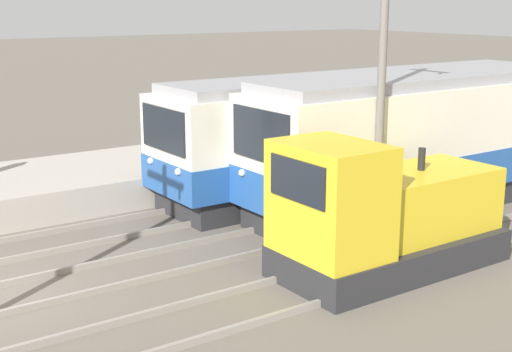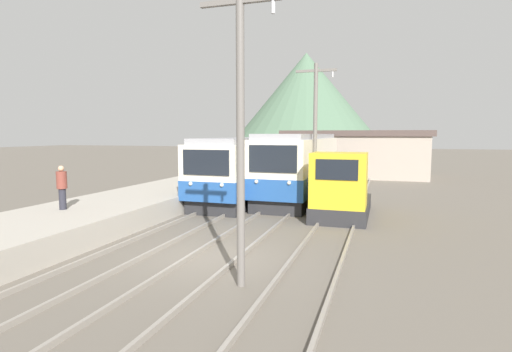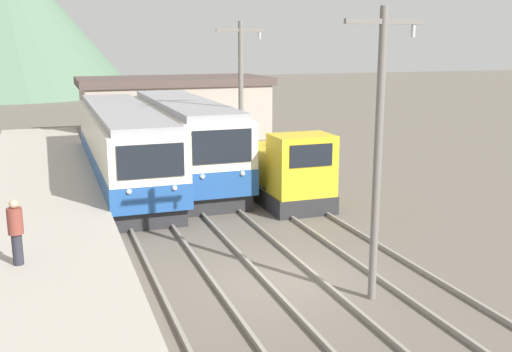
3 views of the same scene
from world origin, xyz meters
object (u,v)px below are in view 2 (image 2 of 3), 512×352
(commuter_train_center, at_px, (301,168))
(catenary_mast_mid, at_px, (315,131))
(commuter_train_left, at_px, (256,168))
(catenary_mast_near, at_px, (241,128))
(shunting_locomotive, at_px, (342,190))
(person_on_platform, at_px, (62,186))

(commuter_train_center, xyz_separation_m, catenary_mast_mid, (1.51, -3.88, 2.17))
(commuter_train_left, relative_size, commuter_train_center, 1.17)
(catenary_mast_near, bearing_deg, shunting_locomotive, 80.97)
(commuter_train_left, bearing_deg, shunting_locomotive, -41.66)
(commuter_train_center, distance_m, catenary_mast_near, 14.80)
(catenary_mast_near, height_order, person_on_platform, catenary_mast_near)
(catenary_mast_mid, relative_size, person_on_platform, 4.25)
(shunting_locomotive, height_order, catenary_mast_mid, catenary_mast_mid)
(commuter_train_center, bearing_deg, commuter_train_left, -179.81)
(commuter_train_left, bearing_deg, person_on_platform, -109.69)
(commuter_train_left, height_order, catenary_mast_near, catenary_mast_near)
(shunting_locomotive, distance_m, person_on_platform, 11.78)
(commuter_train_left, height_order, shunting_locomotive, commuter_train_left)
(commuter_train_left, bearing_deg, commuter_train_center, 0.19)
(catenary_mast_mid, bearing_deg, shunting_locomotive, -40.90)
(commuter_train_center, relative_size, catenary_mast_mid, 1.76)
(shunting_locomotive, relative_size, person_on_platform, 3.11)
(commuter_train_center, relative_size, catenary_mast_near, 1.76)
(shunting_locomotive, bearing_deg, commuter_train_left, 138.34)
(commuter_train_left, distance_m, commuter_train_center, 2.80)
(commuter_train_center, height_order, catenary_mast_mid, catenary_mast_mid)
(catenary_mast_near, bearing_deg, catenary_mast_mid, 90.00)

